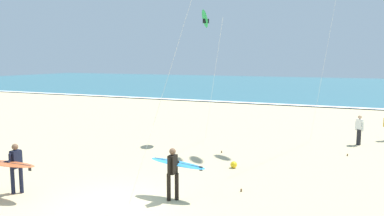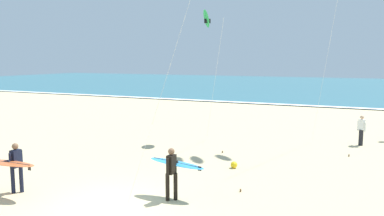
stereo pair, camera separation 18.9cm
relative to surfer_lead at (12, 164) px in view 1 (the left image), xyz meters
The scene contains 8 objects.
ground_plane 3.68m from the surfer_lead, ahead, with size 160.00×160.00×0.00m, color #CCB789.
ocean_water 58.76m from the surfer_lead, 86.60° to the left, with size 160.00×60.00×0.08m, color #336B7A.
shoreline_foam 29.17m from the surfer_lead, 83.13° to the left, with size 160.00×1.04×0.01m, color white.
surfer_lead is the anchor object (origin of this frame).
surfer_trailing 5.41m from the surfer_lead, 20.58° to the left, with size 1.96×0.91×1.71m.
kite_delta_emerald_high 12.39m from the surfer_lead, 76.68° to the left, with size 2.32×3.03×7.17m.
bystander_white_top 16.53m from the surfer_lead, 50.97° to the left, with size 0.42×0.33×1.59m.
beach_ball 8.37m from the surfer_lead, 46.55° to the left, with size 0.28×0.28×0.28m, color yellow.
Camera 1 is at (6.93, -9.30, 4.49)m, focal length 35.79 mm.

